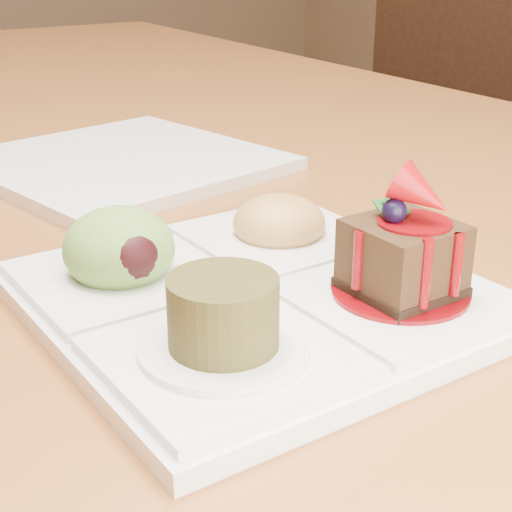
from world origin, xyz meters
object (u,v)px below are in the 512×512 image
dining_table (80,156)px  chair_right (433,144)px  sampler_plate (250,279)px  second_plate (121,163)px

dining_table → chair_right: bearing=16.3°
sampler_plate → chair_right: bearing=38.7°
chair_right → sampler_plate: 1.38m
dining_table → second_plate: size_ratio=7.20×
dining_table → sampler_plate: bearing=-100.6°
sampler_plate → second_plate: bearing=78.5°
dining_table → sampler_plate: 0.64m
chair_right → second_plate: size_ratio=3.64×
sampler_plate → second_plate: size_ratio=1.01×
sampler_plate → second_plate: sampler_plate is taller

